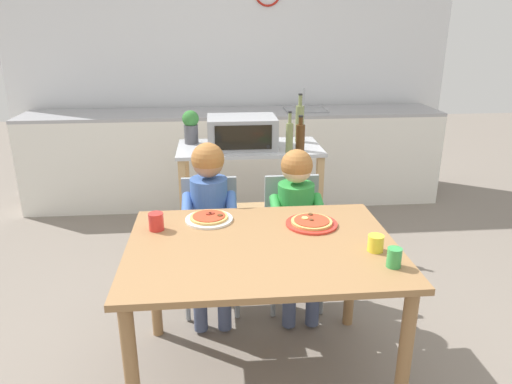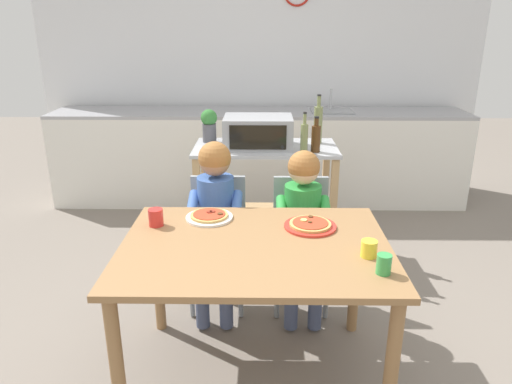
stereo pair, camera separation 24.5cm
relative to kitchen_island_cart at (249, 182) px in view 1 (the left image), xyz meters
name	(u,v)px [view 1 (the left image)]	position (x,y,z in m)	size (l,w,h in m)	color
ground_plane	(245,265)	(-0.06, -0.27, -0.57)	(11.84, 11.84, 0.00)	slate
back_wall_tiled	(232,62)	(-0.06, 1.57, 0.78)	(4.47, 0.14, 2.70)	silver
kitchen_counter	(235,157)	(-0.05, 1.16, -0.11)	(4.03, 0.60, 1.11)	silver
kitchen_island_cart	(249,182)	(0.00, 0.00, 0.00)	(1.06, 0.55, 0.85)	#B7BABF
toaster_oven	(242,132)	(-0.06, -0.02, 0.40)	(0.50, 0.36, 0.23)	#999BA0
bottle_squat_spirits	(300,136)	(0.35, -0.16, 0.39)	(0.07, 0.07, 0.26)	#4C2D14
bottle_dark_olive_oil	(300,122)	(0.40, 0.12, 0.43)	(0.07, 0.07, 0.37)	olive
bottle_slim_sauce	(289,137)	(0.27, -0.21, 0.40)	(0.05, 0.05, 0.30)	olive
potted_herb_plant	(191,126)	(-0.43, 0.14, 0.42)	(0.13, 0.13, 0.25)	#4C4C51
dining_table	(262,263)	(-0.06, -1.45, 0.08)	(1.26, 0.92, 0.75)	olive
dining_chair_left	(211,234)	(-0.30, -0.72, -0.09)	(0.36, 0.36, 0.81)	gray
dining_chair_right	(293,231)	(0.22, -0.73, -0.09)	(0.36, 0.36, 0.81)	gray
child_in_blue_striped_shirt	(209,211)	(-0.30, -0.84, 0.11)	(0.32, 0.42, 1.06)	#424C6B
child_in_green_shirt	(297,213)	(0.22, -0.85, 0.09)	(0.32, 0.42, 1.01)	#424C6B
pizza_plate_white	(209,218)	(-0.30, -1.15, 0.19)	(0.25, 0.25, 0.03)	white
pizza_plate_red_rimmed	(312,223)	(0.22, -1.25, 0.19)	(0.26, 0.26, 0.03)	red
drinking_cup_green	(394,258)	(0.48, -1.72, 0.22)	(0.06, 0.06, 0.08)	green
drinking_cup_red	(156,222)	(-0.56, -1.24, 0.23)	(0.07, 0.07, 0.09)	red
drinking_cup_yellow	(376,243)	(0.45, -1.57, 0.22)	(0.07, 0.07, 0.08)	yellow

